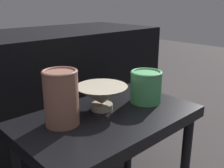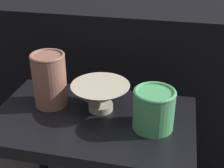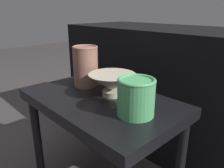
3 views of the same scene
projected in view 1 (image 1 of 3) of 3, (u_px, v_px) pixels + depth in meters
name	position (u px, v px, depth m)	size (l,w,h in m)	color
table	(108.00, 130.00, 0.89)	(0.61, 0.37, 0.42)	black
couch_backdrop	(33.00, 100.00, 1.28)	(1.31, 0.50, 0.64)	black
bowl	(102.00, 96.00, 0.90)	(0.18, 0.18, 0.09)	#B2A88E
vase_textured_left	(61.00, 97.00, 0.78)	(0.11, 0.11, 0.17)	brown
vase_colorful_right	(146.00, 86.00, 0.97)	(0.12, 0.12, 0.12)	#47995B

